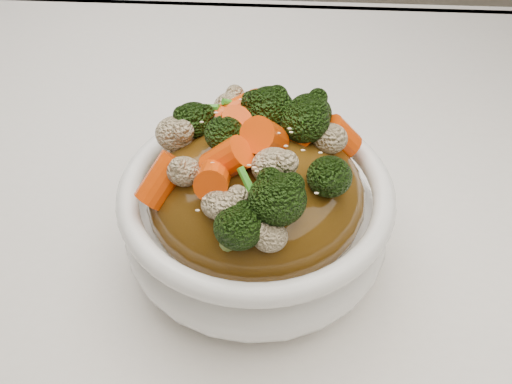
# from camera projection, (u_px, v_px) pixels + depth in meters

# --- Properties ---
(tablecloth) EXTENTS (1.20, 0.80, 0.04)m
(tablecloth) POSITION_uv_depth(u_px,v_px,m) (309.00, 244.00, 0.52)
(tablecloth) COLOR white
(tablecloth) RESTS_ON dining_table
(bowl) EXTENTS (0.27, 0.27, 0.08)m
(bowl) POSITION_uv_depth(u_px,v_px,m) (256.00, 220.00, 0.46)
(bowl) COLOR white
(bowl) RESTS_ON tablecloth
(sauce_base) EXTENTS (0.21, 0.21, 0.09)m
(sauce_base) POSITION_uv_depth(u_px,v_px,m) (256.00, 195.00, 0.44)
(sauce_base) COLOR #4E310D
(sauce_base) RESTS_ON bowl
(carrots) EXTENTS (0.21, 0.21, 0.05)m
(carrots) POSITION_uv_depth(u_px,v_px,m) (256.00, 133.00, 0.40)
(carrots) COLOR #EF4907
(carrots) RESTS_ON sauce_base
(broccoli) EXTENTS (0.21, 0.21, 0.04)m
(broccoli) POSITION_uv_depth(u_px,v_px,m) (256.00, 134.00, 0.40)
(broccoli) COLOR black
(broccoli) RESTS_ON sauce_base
(cauliflower) EXTENTS (0.21, 0.21, 0.03)m
(cauliflower) POSITION_uv_depth(u_px,v_px,m) (256.00, 136.00, 0.40)
(cauliflower) COLOR #C6B287
(cauliflower) RESTS_ON sauce_base
(scallions) EXTENTS (0.16, 0.16, 0.02)m
(scallions) POSITION_uv_depth(u_px,v_px,m) (256.00, 132.00, 0.40)
(scallions) COLOR green
(scallions) RESTS_ON sauce_base
(sesame_seeds) EXTENTS (0.19, 0.19, 0.01)m
(sesame_seeds) POSITION_uv_depth(u_px,v_px,m) (256.00, 132.00, 0.40)
(sesame_seeds) COLOR beige
(sesame_seeds) RESTS_ON sauce_base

